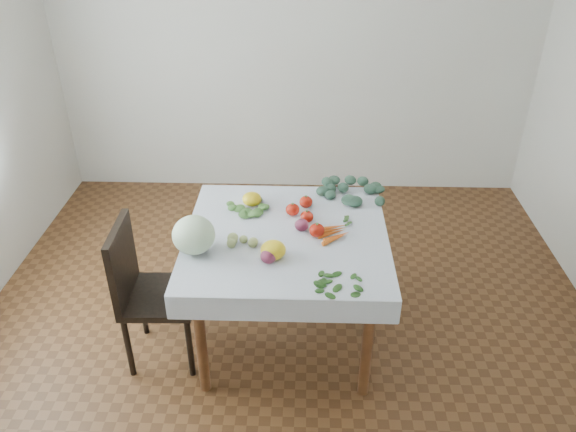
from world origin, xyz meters
The scene contains 19 objects.
ground centered at (0.00, 0.00, 0.00)m, with size 4.00×4.00×0.00m, color brown.
back_wall centered at (0.00, 2.00, 1.35)m, with size 4.00×0.04×2.70m, color silver.
table centered at (0.00, 0.00, 0.65)m, with size 1.00×1.00×0.75m.
tablecloth centered at (0.00, 0.00, 0.75)m, with size 1.12×1.12×0.01m, color white.
chair centered at (-0.79, -0.17, 0.51)m, with size 0.41×0.41×0.89m.
cabbage centered at (-0.48, -0.18, 0.86)m, with size 0.23×0.23×0.20m, color silver.
tomato_a centered at (0.11, 0.30, 0.79)m, with size 0.08×0.08×0.07m, color #AF1A0B.
tomato_b centered at (0.03, 0.21, 0.79)m, with size 0.08×0.08×0.07m, color #AF1A0B.
tomato_c centered at (0.11, 0.13, 0.79)m, with size 0.08×0.08×0.07m, color #AF1A0B.
tomato_d centered at (0.17, -0.02, 0.79)m, with size 0.09×0.09×0.08m, color #AF1A0B.
heirloom_back centered at (-0.22, 0.32, 0.80)m, with size 0.12×0.12×0.08m, color yellow.
heirloom_front centered at (-0.06, -0.22, 0.80)m, with size 0.13×0.13×0.09m, color yellow.
onion_a centered at (0.08, 0.04, 0.79)m, with size 0.08×0.08×0.07m, color #5E1B35.
onion_b centered at (-0.08, -0.27, 0.79)m, with size 0.09×0.09×0.07m, color #5E1B35.
tomatillo_cluster centered at (-0.23, -0.10, 0.78)m, with size 0.14×0.10×0.04m.
carrot_bunch centered at (0.27, 0.00, 0.77)m, with size 0.18×0.22×0.03m.
kale_bunch centered at (0.39, 0.46, 0.78)m, with size 0.40×0.30×0.05m.
basil_bunch centered at (0.27, -0.46, 0.76)m, with size 0.23×0.19×0.01m.
dill_bunch centered at (-0.23, 0.25, 0.77)m, with size 0.28×0.22×0.03m.
Camera 1 is at (0.09, -2.62, 2.47)m, focal length 35.00 mm.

